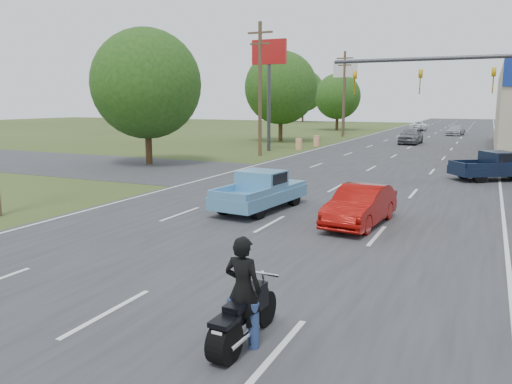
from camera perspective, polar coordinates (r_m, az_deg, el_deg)
The scene contains 23 objects.
ground at distance 10.45m, azimuth -16.61°, elevation -13.21°, with size 200.00×200.00×0.00m, color #37431A.
main_road at distance 47.71m, azimuth 17.10°, elevation 4.86°, with size 15.00×180.00×0.02m, color #2D2D30.
cross_road at distance 26.23m, azimuth 10.31°, elevation 1.11°, with size 120.00×10.00×0.02m, color #2D2D30.
utility_pole_5 at distance 38.58m, azimuth 0.46°, elevation 12.04°, with size 2.00×0.28×10.00m.
utility_pole_6 at distance 61.23m, azimuth 10.01°, elevation 11.21°, with size 2.00×0.28×10.00m.
tree_0 at distance 33.99m, azimuth -12.42°, elevation 11.97°, with size 7.14×7.14×8.84m.
tree_1 at distance 53.03m, azimuth 2.86°, elevation 11.80°, with size 7.56×7.56×9.36m.
tree_2 at distance 75.97m, azimuth 9.32°, elevation 10.73°, with size 6.72×6.72×8.32m.
tree_4 at distance 102.61m, azimuth -12.11°, elevation 11.50°, with size 9.24×9.24×11.44m.
tree_6 at distance 108.44m, azimuth 5.40°, elevation 11.44°, with size 8.82×8.82×10.92m.
barrel_2 at distance 43.89m, azimuth 4.91°, elevation 5.49°, with size 0.56×0.56×1.00m, color orange.
barrel_3 at distance 47.56m, azimuth 6.92°, elevation 5.81°, with size 0.56×0.56×1.00m, color orange.
pole_sign_left_near at distance 42.74m, azimuth 1.50°, elevation 14.35°, with size 3.00×0.35×9.20m.
pole_sign_left_far at distance 65.41m, azimuth 10.13°, elevation 12.75°, with size 3.00×0.35×9.20m.
signal_mast at distance 24.11m, azimuth 23.81°, elevation 11.08°, with size 9.12×0.40×7.00m.
red_convertible at distance 17.04m, azimuth 11.81°, elevation -1.57°, with size 1.41×4.03×1.33m, color #8D0A06.
motorcycle at distance 8.61m, azimuth -1.67°, elevation -14.46°, with size 0.66×2.16×1.10m.
rider at distance 8.48m, azimuth -1.51°, elevation -11.69°, with size 0.67×0.44×1.83m, color black.
blue_pickup at distance 19.12m, azimuth 0.67°, elevation 0.23°, with size 2.26×4.74×1.52m.
navy_pickup at distance 29.31m, azimuth 25.98°, elevation 2.70°, with size 4.83×4.03×1.53m.
distant_car_grey at distance 52.10m, azimuth 17.30°, elevation 6.15°, with size 1.91×4.75×1.62m, color slate.
distant_car_silver at distance 67.78m, azimuth 21.85°, elevation 6.55°, with size 1.75×4.32×1.25m, color #ADADB2.
distant_car_white at distance 77.65m, azimuth 18.06°, elevation 7.20°, with size 2.28×4.94×1.37m, color white.
Camera 1 is at (6.51, -7.09, 4.07)m, focal length 35.00 mm.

